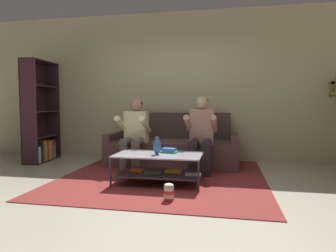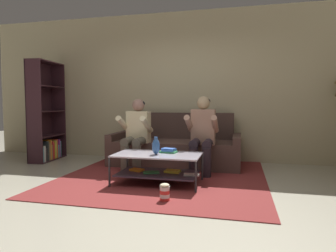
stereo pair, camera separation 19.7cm
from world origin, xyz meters
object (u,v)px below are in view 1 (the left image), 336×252
book_stack (169,151)px  vase (157,146)px  person_seated_left (135,131)px  person_seated_right (201,131)px  couch (173,148)px  coffee_table (159,164)px  popcorn_tub (169,192)px  bookshelf (39,126)px

book_stack → vase: bearing=-125.7°
person_seated_left → person_seated_right: bearing=0.2°
couch → coffee_table: size_ratio=1.95×
coffee_table → book_stack: (0.12, 0.14, 0.17)m
person_seated_right → popcorn_tub: bearing=-99.1°
book_stack → bookshelf: bearing=159.1°
book_stack → popcorn_tub: 0.92m
person_seated_left → bookshelf: 2.08m
person_seated_right → popcorn_tub: 1.62m
bookshelf → book_stack: bearing=-20.9°
vase → couch: bearing=91.1°
book_stack → person_seated_right: bearing=59.1°
person_seated_right → vase: bearing=-122.0°
vase → book_stack: 0.24m
book_stack → couch: bearing=97.5°
person_seated_right → coffee_table: person_seated_right is taller
couch → vase: couch is taller
bookshelf → popcorn_tub: size_ratio=9.34×
couch → coffee_table: 1.36m
couch → coffee_table: bearing=-88.1°
couch → popcorn_tub: bearing=-81.3°
couch → bookshelf: bookshelf is taller
person_seated_right → bookshelf: bookshelf is taller
vase → coffee_table: bearing=71.1°
coffee_table → bookshelf: bookshelf is taller
person_seated_left → bookshelf: size_ratio=0.62×
coffee_table → book_stack: bearing=49.3°
person_seated_left → popcorn_tub: size_ratio=5.78×
person_seated_right → vase: 1.01m
person_seated_right → person_seated_left: bearing=-179.8°
person_seated_left → couch: bearing=45.7°
coffee_table → bookshelf: (-2.64, 1.19, 0.41)m
person_seated_left → popcorn_tub: person_seated_left is taller
vase → bookshelf: size_ratio=0.13×
coffee_table → book_stack: 0.25m
person_seated_left → vase: (0.58, -0.84, -0.12)m
couch → person_seated_right: 0.88m
person_seated_left → bookshelf: (-2.04, 0.39, 0.03)m
couch → bookshelf: bearing=-176.2°
popcorn_tub → person_seated_right: bearing=80.9°
couch → book_stack: couch is taller
person_seated_right → bookshelf: 3.18m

